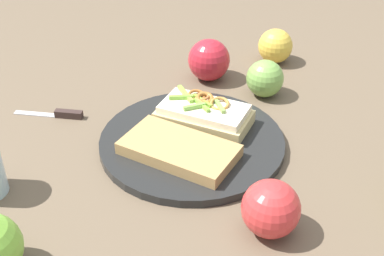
% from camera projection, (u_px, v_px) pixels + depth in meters
% --- Properties ---
extents(ground_plane, '(2.00, 2.00, 0.00)m').
position_uv_depth(ground_plane, '(192.00, 145.00, 0.83)').
color(ground_plane, brown).
rests_on(ground_plane, ground).
extents(plate, '(0.30, 0.30, 0.01)m').
position_uv_depth(plate, '(192.00, 142.00, 0.83)').
color(plate, black).
rests_on(plate, ground_plane).
extents(sandwich, '(0.13, 0.17, 0.05)m').
position_uv_depth(sandwich, '(204.00, 114.00, 0.85)').
color(sandwich, tan).
rests_on(sandwich, plate).
extents(bread_slice_side, '(0.16, 0.20, 0.02)m').
position_uv_depth(bread_slice_side, '(179.00, 149.00, 0.78)').
color(bread_slice_side, tan).
rests_on(bread_slice_side, plate).
extents(apple_0, '(0.12, 0.12, 0.08)m').
position_uv_depth(apple_0, '(209.00, 60.00, 0.99)').
color(apple_0, red).
rests_on(apple_0, ground_plane).
extents(apple_1, '(0.10, 0.10, 0.07)m').
position_uv_depth(apple_1, '(265.00, 78.00, 0.94)').
color(apple_1, '#77A74A').
rests_on(apple_1, ground_plane).
extents(apple_2, '(0.09, 0.09, 0.07)m').
position_uv_depth(apple_2, '(275.00, 46.00, 1.06)').
color(apple_2, gold).
rests_on(apple_2, ground_plane).
extents(apple_3, '(0.10, 0.10, 0.08)m').
position_uv_depth(apple_3, '(271.00, 209.00, 0.65)').
color(apple_3, red).
rests_on(apple_3, ground_plane).
extents(knife, '(0.02, 0.13, 0.01)m').
position_uv_depth(knife, '(59.00, 114.00, 0.90)').
color(knife, silver).
rests_on(knife, ground_plane).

